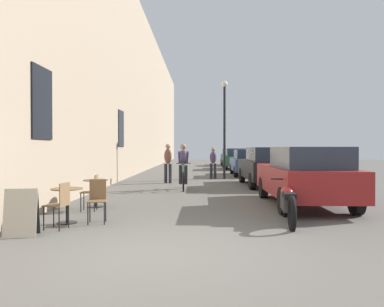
{
  "coord_description": "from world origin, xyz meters",
  "views": [
    {
      "loc": [
        0.52,
        -5.43,
        1.55
      ],
      "look_at": [
        0.15,
        11.87,
        1.29
      ],
      "focal_mm": 35.04,
      "sensor_mm": 36.0,
      "label": 1
    }
  ],
  "objects_px": {
    "cafe_chair_near_toward_street": "(60,202)",
    "cyclist_on_bicycle": "(183,168)",
    "cafe_table_mid": "(96,187)",
    "sandwich_board_sign": "(22,212)",
    "cafe_chair_mid_toward_street": "(92,190)",
    "parked_car_nearest": "(304,175)",
    "parked_car_fifth": "(231,157)",
    "pedestrian_near": "(168,161)",
    "parked_car_third": "(248,162)",
    "cafe_table_near": "(67,198)",
    "parked_car_second": "(268,166)",
    "parked_motorcycle": "(288,203)",
    "parked_car_fourth": "(236,158)",
    "cafe_chair_near_toward_wall": "(97,198)",
    "street_lamp": "(224,117)",
    "pedestrian_mid": "(213,161)"
  },
  "relations": [
    {
      "from": "sandwich_board_sign",
      "to": "parked_car_fifth",
      "type": "bearing_deg",
      "value": 77.65
    },
    {
      "from": "cafe_chair_near_toward_wall",
      "to": "cafe_chair_mid_toward_street",
      "type": "height_order",
      "value": "same"
    },
    {
      "from": "cafe_table_mid",
      "to": "pedestrian_mid",
      "type": "xyz_separation_m",
      "value": [
        3.4,
        9.17,
        0.37
      ]
    },
    {
      "from": "cafe_chair_near_toward_wall",
      "to": "pedestrian_near",
      "type": "bearing_deg",
      "value": 85.31
    },
    {
      "from": "cafe_chair_mid_toward_street",
      "to": "street_lamp",
      "type": "relative_size",
      "value": 0.18
    },
    {
      "from": "pedestrian_near",
      "to": "pedestrian_mid",
      "type": "bearing_deg",
      "value": 49.68
    },
    {
      "from": "parked_car_fifth",
      "to": "pedestrian_near",
      "type": "bearing_deg",
      "value": -103.81
    },
    {
      "from": "cafe_chair_near_toward_street",
      "to": "parked_car_nearest",
      "type": "distance_m",
      "value": 6.24
    },
    {
      "from": "cafe_table_near",
      "to": "cafe_table_mid",
      "type": "relative_size",
      "value": 1.0
    },
    {
      "from": "cafe_table_near",
      "to": "parked_car_fifth",
      "type": "height_order",
      "value": "parked_car_fifth"
    },
    {
      "from": "pedestrian_near",
      "to": "parked_car_second",
      "type": "xyz_separation_m",
      "value": [
        4.17,
        -1.18,
        -0.16
      ]
    },
    {
      "from": "sandwich_board_sign",
      "to": "parked_car_third",
      "type": "distance_m",
      "value": 15.68
    },
    {
      "from": "pedestrian_near",
      "to": "street_lamp",
      "type": "xyz_separation_m",
      "value": [
        2.63,
        2.25,
        2.13
      ]
    },
    {
      "from": "sandwich_board_sign",
      "to": "cyclist_on_bicycle",
      "type": "distance_m",
      "value": 7.88
    },
    {
      "from": "cafe_chair_mid_toward_street",
      "to": "parked_car_nearest",
      "type": "xyz_separation_m",
      "value": [
        5.45,
        0.9,
        0.3
      ]
    },
    {
      "from": "parked_car_third",
      "to": "parked_car_fourth",
      "type": "bearing_deg",
      "value": 90.34
    },
    {
      "from": "cafe_table_near",
      "to": "parked_car_second",
      "type": "distance_m",
      "value": 9.42
    },
    {
      "from": "cafe_chair_near_toward_wall",
      "to": "cafe_table_mid",
      "type": "relative_size",
      "value": 1.24
    },
    {
      "from": "cafe_chair_near_toward_wall",
      "to": "pedestrian_mid",
      "type": "height_order",
      "value": "pedestrian_mid"
    },
    {
      "from": "pedestrian_near",
      "to": "parked_car_nearest",
      "type": "height_order",
      "value": "pedestrian_near"
    },
    {
      "from": "cafe_table_mid",
      "to": "pedestrian_mid",
      "type": "relative_size",
      "value": 0.45
    },
    {
      "from": "sandwich_board_sign",
      "to": "parked_car_third",
      "type": "bearing_deg",
      "value": 68.24
    },
    {
      "from": "cafe_table_mid",
      "to": "sandwich_board_sign",
      "type": "relative_size",
      "value": 0.86
    },
    {
      "from": "street_lamp",
      "to": "parked_motorcycle",
      "type": "distance_m",
      "value": 11.26
    },
    {
      "from": "street_lamp",
      "to": "pedestrian_mid",
      "type": "bearing_deg",
      "value": 160.63
    },
    {
      "from": "pedestrian_near",
      "to": "parked_car_fourth",
      "type": "distance_m",
      "value": 11.69
    },
    {
      "from": "parked_motorcycle",
      "to": "cafe_chair_near_toward_street",
      "type": "bearing_deg",
      "value": -170.59
    },
    {
      "from": "pedestrian_near",
      "to": "parked_motorcycle",
      "type": "height_order",
      "value": "pedestrian_near"
    },
    {
      "from": "pedestrian_near",
      "to": "parked_car_third",
      "type": "xyz_separation_m",
      "value": [
        4.08,
        4.59,
        -0.22
      ]
    },
    {
      "from": "cyclist_on_bicycle",
      "to": "parked_motorcycle",
      "type": "bearing_deg",
      "value": -68.28
    },
    {
      "from": "street_lamp",
      "to": "parked_car_fourth",
      "type": "relative_size",
      "value": 1.15
    },
    {
      "from": "pedestrian_near",
      "to": "parked_car_fourth",
      "type": "height_order",
      "value": "pedestrian_near"
    },
    {
      "from": "pedestrian_near",
      "to": "street_lamp",
      "type": "bearing_deg",
      "value": 40.52
    },
    {
      "from": "cafe_chair_near_toward_street",
      "to": "cyclist_on_bicycle",
      "type": "distance_m",
      "value": 7.21
    },
    {
      "from": "cafe_table_near",
      "to": "parked_car_second",
      "type": "bearing_deg",
      "value": 54.29
    },
    {
      "from": "sandwich_board_sign",
      "to": "parked_car_third",
      "type": "relative_size",
      "value": 0.2
    },
    {
      "from": "cafe_chair_near_toward_wall",
      "to": "parked_car_nearest",
      "type": "bearing_deg",
      "value": 25.4
    },
    {
      "from": "cafe_chair_mid_toward_street",
      "to": "pedestrian_near",
      "type": "bearing_deg",
      "value": 80.33
    },
    {
      "from": "parked_car_third",
      "to": "parked_motorcycle",
      "type": "relative_size",
      "value": 1.92
    },
    {
      "from": "parked_car_third",
      "to": "parked_car_fourth",
      "type": "distance_m",
      "value": 6.37
    },
    {
      "from": "parked_car_third",
      "to": "cafe_chair_near_toward_wall",
      "type": "bearing_deg",
      "value": -109.8
    },
    {
      "from": "cafe_table_near",
      "to": "parked_car_third",
      "type": "height_order",
      "value": "parked_car_third"
    },
    {
      "from": "cafe_table_near",
      "to": "sandwich_board_sign",
      "type": "xyz_separation_m",
      "value": [
        -0.4,
        -1.14,
        -0.11
      ]
    },
    {
      "from": "cafe_chair_near_toward_wall",
      "to": "parked_car_fifth",
      "type": "xyz_separation_m",
      "value": [
        4.88,
        25.66,
        0.26
      ]
    },
    {
      "from": "sandwich_board_sign",
      "to": "cyclist_on_bicycle",
      "type": "height_order",
      "value": "cyclist_on_bicycle"
    },
    {
      "from": "cafe_chair_near_toward_wall",
      "to": "sandwich_board_sign",
      "type": "distance_m",
      "value": 1.58
    },
    {
      "from": "sandwich_board_sign",
      "to": "parked_car_fourth",
      "type": "bearing_deg",
      "value": 74.58
    },
    {
      "from": "cafe_chair_near_toward_street",
      "to": "sandwich_board_sign",
      "type": "xyz_separation_m",
      "value": [
        -0.47,
        -0.55,
        -0.1
      ]
    },
    {
      "from": "cafe_table_near",
      "to": "parked_motorcycle",
      "type": "height_order",
      "value": "parked_motorcycle"
    },
    {
      "from": "cafe_table_near",
      "to": "sandwich_board_sign",
      "type": "distance_m",
      "value": 1.21
    }
  ]
}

